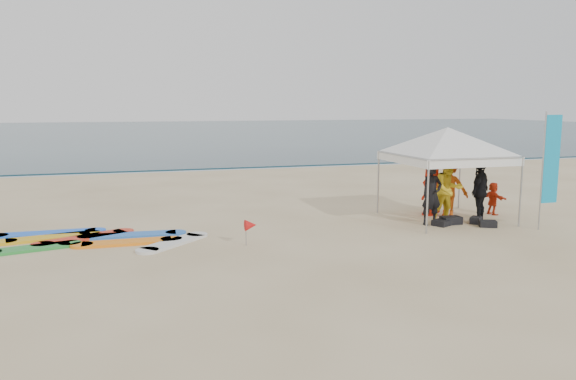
# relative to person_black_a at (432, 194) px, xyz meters

# --- Properties ---
(ground) EXTENTS (120.00, 120.00, 0.00)m
(ground) POSITION_rel_person_black_a_xyz_m (-4.00, -2.68, -0.87)
(ground) COLOR beige
(ground) RESTS_ON ground
(ocean) EXTENTS (160.00, 84.00, 0.08)m
(ocean) POSITION_rel_person_black_a_xyz_m (-4.00, 57.32, -0.83)
(ocean) COLOR #0C2633
(ocean) RESTS_ON ground
(shoreline_foam) EXTENTS (160.00, 1.20, 0.01)m
(shoreline_foam) POSITION_rel_person_black_a_xyz_m (-4.00, 15.52, -0.87)
(shoreline_foam) COLOR silver
(shoreline_foam) RESTS_ON ground
(person_black_a) EXTENTS (0.67, 0.47, 1.74)m
(person_black_a) POSITION_rel_person_black_a_xyz_m (0.00, 0.00, 0.00)
(person_black_a) COLOR black
(person_black_a) RESTS_ON ground
(person_yellow) EXTENTS (0.95, 0.75, 1.91)m
(person_yellow) POSITION_rel_person_black_a_xyz_m (0.64, 0.17, 0.08)
(person_yellow) COLOR yellow
(person_yellow) RESTS_ON ground
(person_orange_a) EXTENTS (1.33, 1.13, 1.79)m
(person_orange_a) POSITION_rel_person_black_a_xyz_m (1.17, 0.96, 0.02)
(person_orange_a) COLOR #D55313
(person_orange_a) RESTS_ON ground
(person_black_b) EXTENTS (1.11, 0.95, 1.79)m
(person_black_b) POSITION_rel_person_black_a_xyz_m (1.58, -0.00, 0.02)
(person_black_b) COLOR black
(person_black_b) RESTS_ON ground
(person_orange_b) EXTENTS (0.94, 0.84, 1.62)m
(person_orange_b) POSITION_rel_person_black_a_xyz_m (0.76, 1.25, -0.06)
(person_orange_b) COLOR red
(person_orange_b) RESTS_ON ground
(person_seated) EXTENTS (0.34, 0.95, 1.01)m
(person_seated) POSITION_rel_person_black_a_xyz_m (2.63, 0.77, -0.37)
(person_seated) COLOR red
(person_seated) RESTS_ON ground
(canopy_tent) EXTENTS (4.13, 4.13, 3.12)m
(canopy_tent) POSITION_rel_person_black_a_xyz_m (0.77, 0.53, 1.84)
(canopy_tent) COLOR #A5A5A8
(canopy_tent) RESTS_ON ground
(feather_flag) EXTENTS (0.54, 0.04, 3.20)m
(feather_flag) POSITION_rel_person_black_a_xyz_m (2.72, -1.42, 1.01)
(feather_flag) COLOR #A5A5A8
(feather_flag) RESTS_ON ground
(marker_pennant) EXTENTS (0.28, 0.28, 0.64)m
(marker_pennant) POSITION_rel_person_black_a_xyz_m (-5.43, -0.81, -0.38)
(marker_pennant) COLOR #A5A5A8
(marker_pennant) RESTS_ON ground
(gear_pile) EXTENTS (1.70, 1.06, 0.22)m
(gear_pile) POSITION_rel_person_black_a_xyz_m (0.78, -0.27, -0.77)
(gear_pile) COLOR black
(gear_pile) RESTS_ON ground
(surfboard_spread) EXTENTS (5.11, 3.05, 0.07)m
(surfboard_spread) POSITION_rel_person_black_a_xyz_m (-9.14, 0.83, -0.84)
(surfboard_spread) COLOR orange
(surfboard_spread) RESTS_ON ground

